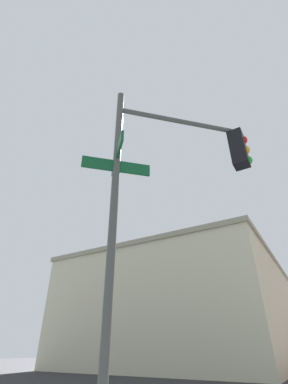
% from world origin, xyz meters
% --- Properties ---
extents(traffic_signal_near, '(2.24, 2.28, 5.75)m').
position_xyz_m(traffic_signal_near, '(-6.64, -6.34, 4.04)').
color(traffic_signal_near, '#474C47').
rests_on(traffic_signal_near, ground_plane).
extents(building_stucco, '(18.91, 26.17, 9.38)m').
position_xyz_m(building_stucco, '(-17.31, 20.94, 4.70)').
color(building_stucco, beige).
rests_on(building_stucco, ground_plane).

